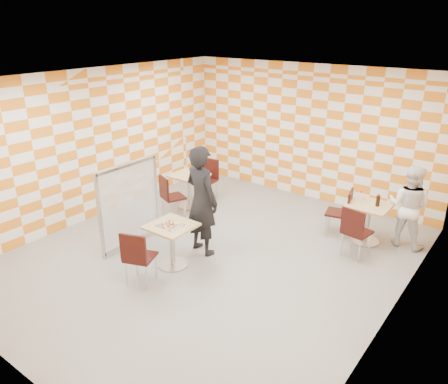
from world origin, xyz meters
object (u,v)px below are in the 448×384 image
object	(u,v)px
man_white	(409,206)
sport_bottle	(360,196)
chair_empty_far	(208,176)
soda_bottle	(378,201)
partition	(130,205)
second_table	(368,217)
chair_second_front	(355,229)
main_table	(172,238)
empty_table	(189,185)
chair_main_front	(137,255)
chair_second_side	(343,209)
man_dark	(202,201)
chair_empty_near	(169,194)

from	to	relation	value
man_white	sport_bottle	size ratio (longest dim) A/B	7.63
chair_empty_far	soda_bottle	size ratio (longest dim) A/B	4.02
partition	man_white	distance (m)	4.96
second_table	chair_second_front	xyz separation A→B (m)	(0.01, -0.68, 0.04)
main_table	second_table	world-z (taller)	same
empty_table	chair_main_front	bearing A→B (deg)	-63.29
chair_second_side	main_table	bearing A→B (deg)	-123.40
chair_main_front	chair_second_front	distance (m)	3.64
man_white	soda_bottle	size ratio (longest dim) A/B	6.64
chair_second_front	man_dark	xyz separation A→B (m)	(-2.22, -1.38, 0.42)
partition	man_white	bearing A→B (deg)	36.87
empty_table	chair_empty_near	distance (m)	0.71
chair_empty_far	sport_bottle	bearing A→B (deg)	2.33
main_table	chair_empty_far	world-z (taller)	chair_empty_far
chair_second_front	chair_empty_near	world-z (taller)	same
chair_main_front	chair_empty_near	xyz separation A→B (m)	(-1.34, 2.10, 0.00)
chair_main_front	man_white	xyz separation A→B (m)	(2.88, 3.83, 0.22)
main_table	partition	size ratio (longest dim) A/B	0.48
second_table	sport_bottle	bearing A→B (deg)	161.43
empty_table	partition	xyz separation A→B (m)	(0.31, -1.95, 0.28)
chair_empty_far	partition	xyz separation A→B (m)	(0.29, -2.58, 0.25)
main_table	second_table	size ratio (longest dim) A/B	1.00
chair_second_side	chair_empty_near	world-z (taller)	same
chair_empty_near	second_table	bearing A→B (deg)	21.23
soda_bottle	sport_bottle	bearing A→B (deg)	171.61
man_dark	chair_empty_far	bearing A→B (deg)	-43.75
second_table	man_white	distance (m)	0.72
chair_second_front	chair_empty_far	xyz separation A→B (m)	(-3.69, 0.61, 0.00)
chair_main_front	chair_empty_far	bearing A→B (deg)	111.99
empty_table	man_white	xyz separation A→B (m)	(4.29, 1.03, 0.25)
man_dark	soda_bottle	xyz separation A→B (m)	(2.33, 2.09, -0.11)
man_white	soda_bottle	bearing A→B (deg)	37.38
chair_second_front	partition	size ratio (longest dim) A/B	0.60
empty_table	soda_bottle	size ratio (longest dim) A/B	3.26
main_table	empty_table	bearing A→B (deg)	124.62
chair_second_front	sport_bottle	xyz separation A→B (m)	(-0.22, 0.75, 0.29)
second_table	chair_empty_near	xyz separation A→B (m)	(-3.62, -1.41, 0.04)
main_table	partition	xyz separation A→B (m)	(-1.10, 0.10, 0.28)
chair_second_side	man_dark	size ratio (longest dim) A/B	0.48
main_table	second_table	bearing A→B (deg)	50.44
second_table	chair_main_front	xyz separation A→B (m)	(-2.29, -3.51, 0.04)
chair_empty_near	chair_empty_far	xyz separation A→B (m)	(-0.05, 1.34, 0.00)
second_table	man_dark	distance (m)	3.06
main_table	soda_bottle	bearing A→B (deg)	49.11
chair_main_front	partition	bearing A→B (deg)	142.06
man_white	soda_bottle	distance (m)	0.56
main_table	empty_table	distance (m)	2.49
chair_second_side	chair_empty_near	bearing A→B (deg)	-156.20
empty_table	man_dark	bearing A→B (deg)	-42.46
main_table	chair_empty_near	size ratio (longest dim) A/B	0.81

